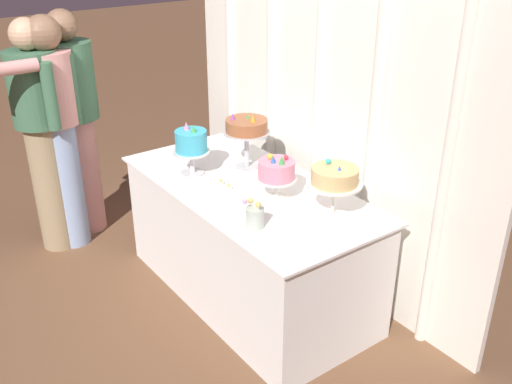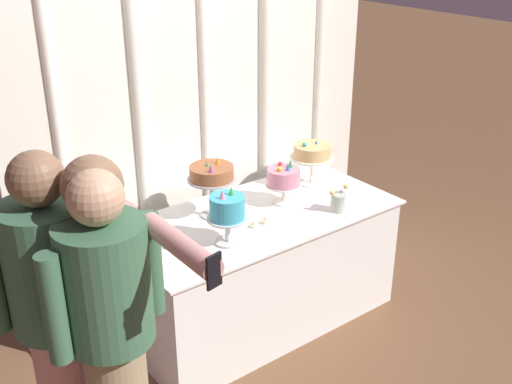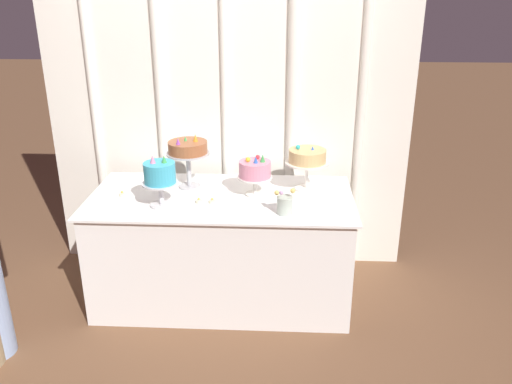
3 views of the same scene
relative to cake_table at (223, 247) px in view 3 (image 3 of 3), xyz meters
The scene contains 11 objects.
ground_plane 0.40m from the cake_table, 90.00° to the right, with size 24.00×24.00×0.00m, color brown.
draped_curtain 1.14m from the cake_table, 89.28° to the left, with size 2.65×0.15×2.66m.
cake_table is the anchor object (origin of this frame).
cake_display_leftmost 0.71m from the cake_table, 153.63° to the right, with size 0.23×0.23×0.34m.
cake_display_midleft 0.70m from the cake_table, 146.79° to the left, with size 0.29×0.29×0.37m.
cake_display_midright 0.60m from the cake_table, ahead, with size 0.23×0.23×0.28m.
cake_display_rightmost 0.84m from the cake_table, 15.16° to the left, with size 0.30×0.30×0.31m.
flower_vase 0.66m from the cake_table, 31.77° to the right, with size 0.13×0.11×0.17m.
tealight_far_left 0.76m from the cake_table, behind, with size 0.04×0.04×0.03m.
tealight_near_left 0.43m from the cake_table, 138.25° to the right, with size 0.04×0.04×0.03m.
tealight_near_right 0.41m from the cake_table, 110.42° to the right, with size 0.05×0.05×0.04m.
Camera 3 is at (0.39, -3.08, 2.07)m, focal length 36.83 mm.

